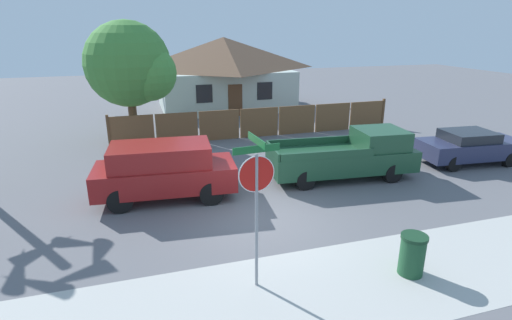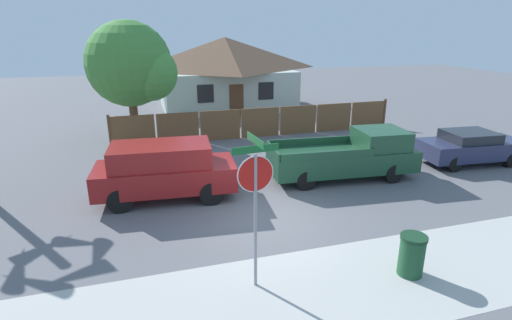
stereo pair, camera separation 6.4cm
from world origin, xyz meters
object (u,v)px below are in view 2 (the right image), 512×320
oak_tree (133,66)px  parked_sedan (471,147)px  trash_bin (412,255)px  orange_pickup (349,156)px  house (226,72)px  stop_sign (255,187)px  red_suv (164,169)px

oak_tree → parked_sedan: bearing=-30.0°
parked_sedan → trash_bin: (-7.34, -5.98, -0.22)m
orange_pickup → trash_bin: bearing=-101.0°
house → orange_pickup: (1.43, -14.65, -1.60)m
house → parked_sedan: (7.07, -14.62, -1.74)m
house → stop_sign: house is taller
orange_pickup → parked_sedan: orange_pickup is taller
orange_pickup → stop_sign: 7.61m
parked_sedan → stop_sign: stop_sign is taller
parked_sedan → house: bearing=120.7°
trash_bin → stop_sign: bearing=170.0°
trash_bin → house: bearing=89.3°
red_suv → orange_pickup: size_ratio=0.84×
stop_sign → trash_bin: 4.03m
stop_sign → house: bearing=74.7°
house → parked_sedan: size_ratio=2.15×
house → orange_pickup: bearing=-84.4°
oak_tree → stop_sign: bearing=-80.4°
trash_bin → orange_pickup: bearing=74.2°
orange_pickup → stop_sign: size_ratio=1.63×
orange_pickup → stop_sign: stop_sign is taller
house → trash_bin: house is taller
red_suv → orange_pickup: (6.72, -0.03, -0.15)m
oak_tree → trash_bin: size_ratio=5.81×
house → red_suv: 15.62m
red_suv → parked_sedan: bearing=4.8°
red_suv → trash_bin: 7.84m
red_suv → stop_sign: size_ratio=1.36×
parked_sedan → stop_sign: bearing=-148.9°
oak_tree → red_suv: bearing=-84.8°
red_suv → trash_bin: bearing=-45.1°
house → red_suv: size_ratio=2.00×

